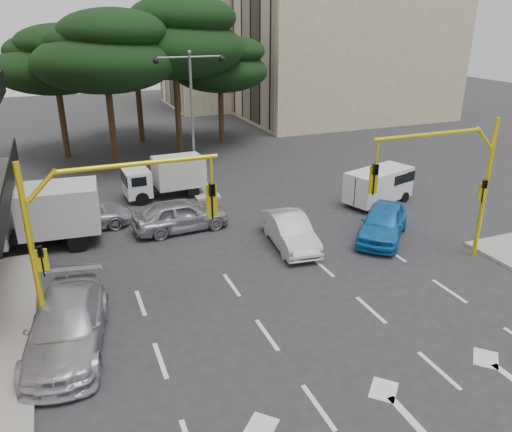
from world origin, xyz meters
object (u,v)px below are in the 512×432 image
Objects in this scene: signal_mast_left at (94,224)px; car_silver_cross_a at (85,216)px; street_lamp_center at (191,95)px; car_blue_compact at (383,222)px; car_white_hatch at (290,231)px; car_silver_wagon at (67,326)px; van_white at (378,186)px; box_truck_b at (165,178)px; signal_mast_right at (454,175)px; car_silver_cross_b at (181,215)px; box_truck_a at (36,218)px.

signal_mast_left is 10.05m from car_silver_cross_a.
street_lamp_center is 13.31m from car_blue_compact.
car_white_hatch is 0.80× the size of car_silver_wagon.
box_truck_b reaches higher than van_white.
signal_mast_right reaches higher than car_white_hatch.
car_white_hatch is at bearing -80.88° from street_lamp_center.
car_silver_cross_a is at bearing 144.97° from signal_mast_right.
van_white is (10.99, -0.41, 0.20)m from car_silver_cross_b.
street_lamp_center is 1.42× the size of car_silver_wagon.
box_truck_b is at bearing 119.77° from car_white_hatch.
van_white reaches higher than car_silver_wagon.
car_white_hatch is 9.45m from box_truck_b.
signal_mast_left is (-13.61, 0.00, 0.00)m from signal_mast_right.
signal_mast_left is 1.30× the size of car_silver_cross_b.
street_lamp_center is 17.03m from car_silver_wagon.
signal_mast_right is at bearing 11.08° from car_silver_wagon.
van_white is (16.50, 7.38, 0.19)m from car_silver_wagon.
car_blue_compact is 12.51m from box_truck_b.
box_truck_b is at bearing 174.96° from car_blue_compact.
signal_mast_left is 13.68m from box_truck_b.
car_silver_cross_a is at bearing 152.51° from car_white_hatch.
signal_mast_right reaches higher than van_white.
box_truck_b is (-8.94, 12.56, -2.76)m from signal_mast_right.
box_truck_b is at bearing 125.45° from signal_mast_right.
signal_mast_right reaches higher than box_truck_b.
signal_mast_right is 7.85m from van_white.
car_white_hatch is 0.94× the size of car_blue_compact.
van_white is 0.70× the size of box_truck_a.
van_white is at bearing -88.05° from box_truck_a.
box_truck_b reaches higher than car_silver_cross_b.
car_silver_cross_a is (-13.57, 9.51, -3.27)m from signal_mast_right.
car_white_hatch is at bearing 33.50° from car_silver_wagon.
street_lamp_center is (-6.80, 14.01, 1.54)m from signal_mast_right.
car_white_hatch is 10.50m from car_silver_wagon.
signal_mast_right is 12.34m from car_silver_cross_b.
car_silver_wagon is at bearing -122.15° from car_blue_compact.
street_lamp_center reaches higher than car_blue_compact.
car_white_hatch is 11.28m from box_truck_a.
street_lamp_center is at bearing 70.73° from car_silver_wagon.
car_silver_wagon is at bearing 152.92° from box_truck_b.
car_silver_wagon is 1.23× the size of car_silver_cross_a.
signal_mast_right is 15.13m from car_silver_wagon.
street_lamp_center is 5.02m from box_truck_b.
street_lamp_center is 11.44m from box_truck_a.
car_blue_compact is (4.38, -0.83, 0.07)m from car_white_hatch.
car_silver_cross_a is (1.24, 9.80, -0.18)m from car_silver_wagon.
box_truck_a is (-2.10, -1.50, 0.77)m from car_silver_cross_a.
signal_mast_right is 13.61m from signal_mast_left.
car_silver_wagon is (-8.00, -14.30, -4.63)m from street_lamp_center.
car_silver_cross_a is 1.13× the size of van_white.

